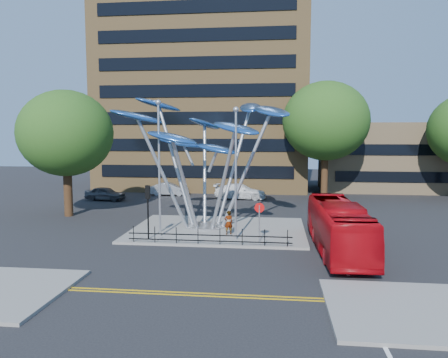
# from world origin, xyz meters

# --- Properties ---
(ground) EXTENTS (120.00, 120.00, 0.00)m
(ground) POSITION_xyz_m (0.00, 0.00, 0.00)
(ground) COLOR black
(ground) RESTS_ON ground
(traffic_island) EXTENTS (12.00, 9.00, 0.15)m
(traffic_island) POSITION_xyz_m (-1.00, 6.00, 0.07)
(traffic_island) COLOR slate
(traffic_island) RESTS_ON ground
(double_yellow_near) EXTENTS (40.00, 0.12, 0.01)m
(double_yellow_near) POSITION_xyz_m (0.00, -6.00, 0.01)
(double_yellow_near) COLOR gold
(double_yellow_near) RESTS_ON ground
(double_yellow_far) EXTENTS (40.00, 0.12, 0.01)m
(double_yellow_far) POSITION_xyz_m (0.00, -6.30, 0.01)
(double_yellow_far) COLOR gold
(double_yellow_far) RESTS_ON ground
(brick_tower) EXTENTS (25.00, 15.00, 30.00)m
(brick_tower) POSITION_xyz_m (-6.00, 32.00, 15.00)
(brick_tower) COLOR olive
(brick_tower) RESTS_ON ground
(low_building_near) EXTENTS (15.00, 8.00, 8.00)m
(low_building_near) POSITION_xyz_m (16.00, 30.00, 4.00)
(low_building_near) COLOR tan
(low_building_near) RESTS_ON ground
(tree_right) EXTENTS (8.80, 8.80, 12.11)m
(tree_right) POSITION_xyz_m (8.00, 22.00, 8.04)
(tree_right) COLOR black
(tree_right) RESTS_ON ground
(tree_left) EXTENTS (7.60, 7.60, 10.32)m
(tree_left) POSITION_xyz_m (-14.00, 10.00, 6.79)
(tree_left) COLOR black
(tree_left) RESTS_ON ground
(leaf_sculpture) EXTENTS (12.72, 9.54, 9.51)m
(leaf_sculpture) POSITION_xyz_m (-2.07, 6.68, 6.87)
(leaf_sculpture) COLOR #9EA0A5
(leaf_sculpture) RESTS_ON traffic_island
(street_lamp_left) EXTENTS (0.36, 0.36, 8.80)m
(street_lamp_left) POSITION_xyz_m (-4.50, 3.50, 5.36)
(street_lamp_left) COLOR #9EA0A5
(street_lamp_left) RESTS_ON traffic_island
(street_lamp_right) EXTENTS (0.36, 0.36, 8.30)m
(street_lamp_right) POSITION_xyz_m (0.50, 3.00, 5.09)
(street_lamp_right) COLOR #9EA0A5
(street_lamp_right) RESTS_ON traffic_island
(traffic_light_island) EXTENTS (0.28, 0.18, 3.42)m
(traffic_light_island) POSITION_xyz_m (-5.00, 2.50, 2.61)
(traffic_light_island) COLOR black
(traffic_light_island) RESTS_ON traffic_island
(no_entry_sign_island) EXTENTS (0.60, 0.10, 2.45)m
(no_entry_sign_island) POSITION_xyz_m (2.00, 2.52, 1.82)
(no_entry_sign_island) COLOR #9EA0A5
(no_entry_sign_island) RESTS_ON traffic_island
(pedestrian_railing_front) EXTENTS (10.00, 0.06, 1.00)m
(pedestrian_railing_front) POSITION_xyz_m (-1.00, 1.70, 0.55)
(pedestrian_railing_front) COLOR black
(pedestrian_railing_front) RESTS_ON traffic_island
(red_bus) EXTENTS (2.76, 10.45, 2.89)m
(red_bus) POSITION_xyz_m (6.60, 1.53, 1.45)
(red_bus) COLOR #B00810
(red_bus) RESTS_ON ground
(pedestrian) EXTENTS (0.68, 0.57, 1.59)m
(pedestrian) POSITION_xyz_m (-0.10, 4.37, 0.95)
(pedestrian) COLOR gray
(pedestrian) RESTS_ON traffic_island
(parked_car_left) EXTENTS (4.27, 2.12, 1.40)m
(parked_car_left) POSITION_xyz_m (-14.22, 18.38, 0.70)
(parked_car_left) COLOR #42444A
(parked_car_left) RESTS_ON ground
(parked_car_mid) EXTENTS (4.25, 1.53, 1.39)m
(parked_car_mid) POSITION_xyz_m (-8.60, 22.63, 0.70)
(parked_car_mid) COLOR #AEB2B6
(parked_car_mid) RESTS_ON ground
(parked_car_right) EXTENTS (5.49, 2.50, 1.56)m
(parked_car_right) POSITION_xyz_m (-0.66, 21.05, 0.78)
(parked_car_right) COLOR white
(parked_car_right) RESTS_ON ground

